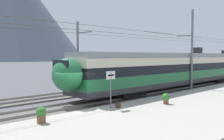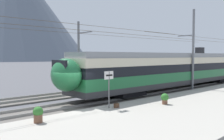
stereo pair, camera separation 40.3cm
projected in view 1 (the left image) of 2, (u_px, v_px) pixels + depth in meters
name	position (u px, v px, depth m)	size (l,w,h in m)	color
ground_plane	(75.00, 111.00, 15.60)	(400.00, 400.00, 0.00)	#4C4C51
platform_slab	(133.00, 125.00, 11.99)	(120.00, 8.02, 0.29)	#A39E93
track_near	(66.00, 108.00, 16.40)	(120.00, 3.00, 0.28)	#5B5651
track_far	(35.00, 99.00, 19.70)	(120.00, 3.00, 0.28)	#5B5651
train_near_platform	(176.00, 69.00, 25.56)	(28.42, 3.03, 4.27)	#2D2D30
train_far_track	(211.00, 64.00, 41.22)	(33.33, 2.97, 4.27)	#2D2D30
catenary_mast_mid	(191.00, 49.00, 24.55)	(41.18, 1.90, 8.20)	slate
catenary_mast_far_side	(79.00, 54.00, 24.81)	(41.18, 2.41, 7.08)	slate
platform_sign	(111.00, 81.00, 15.16)	(0.70, 0.08, 2.32)	#59595B
handbag_near_sign	(118.00, 105.00, 15.34)	(0.32, 0.18, 0.41)	#472D1E
potted_plant_platform_edge	(166.00, 98.00, 16.52)	(0.52, 0.52, 0.74)	brown
potted_plant_by_shelter	(41.00, 114.00, 11.86)	(0.50, 0.50, 0.80)	brown
mountain_central_peak	(3.00, 5.00, 187.27)	(124.42, 124.42, 85.58)	#515B6B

